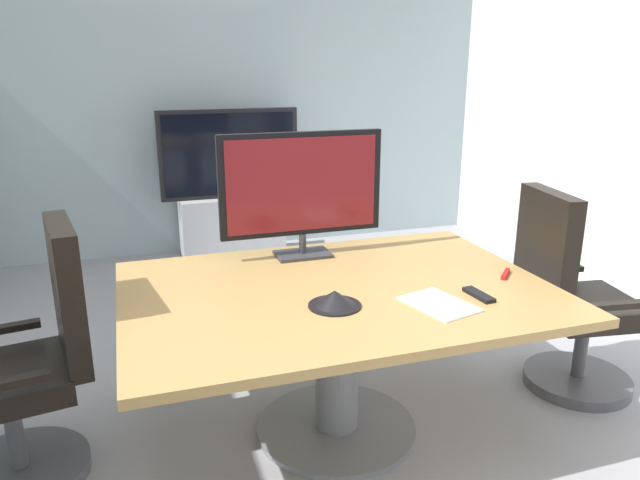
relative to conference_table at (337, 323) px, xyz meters
The scene contains 11 objects.
ground_plane 0.61m from the conference_table, 118.97° to the right, with size 7.73×7.73×0.00m, color #99999E.
wall_back_glass_partition 3.25m from the conference_table, 92.08° to the left, with size 5.33×0.10×2.65m, color #9EB2B7.
conference_table is the anchor object (origin of this frame).
office_chair_left 1.30m from the conference_table, behind, with size 0.63×0.61×1.09m.
office_chair_right 1.30m from the conference_table, ahead, with size 0.63×0.61×1.09m.
tv_monitor 0.73m from the conference_table, 91.96° to the left, with size 0.84×0.18×0.64m.
wall_display_unit 2.80m from the conference_table, 89.70° to the left, with size 1.20×0.36×1.31m.
conference_phone 0.30m from the conference_table, 113.10° to the right, with size 0.22×0.22×0.07m.
remote_control 0.64m from the conference_table, 28.37° to the right, with size 0.05×0.17×0.02m, color black.
whiteboard_marker 0.83m from the conference_table, ahead, with size 0.13×0.02×0.02m, color red.
paper_notepad 0.49m from the conference_table, 43.84° to the right, with size 0.21×0.30×0.01m, color white.
Camera 1 is at (-0.74, -2.14, 1.71)m, focal length 33.62 mm.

